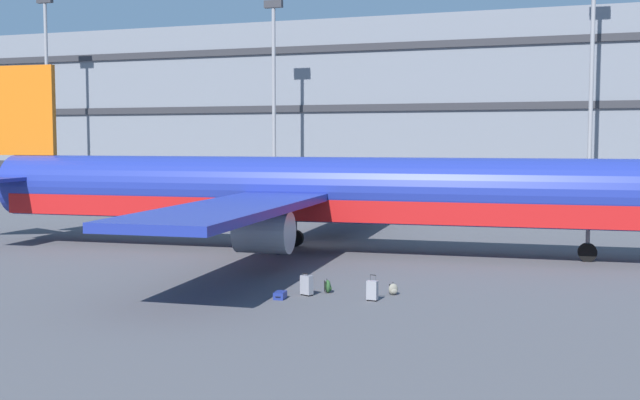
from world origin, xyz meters
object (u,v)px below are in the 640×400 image
at_px(suitcase_large, 280,295).
at_px(suitcase_silver, 307,285).
at_px(suitcase_teal, 372,290).
at_px(backpack_scuffed, 328,287).
at_px(airliner, 306,193).
at_px(backpack_red, 393,289).

bearing_deg(suitcase_large, suitcase_silver, 51.83).
xyz_separation_m(suitcase_teal, backpack_scuffed, (-2.01, 0.89, -0.15)).
bearing_deg(suitcase_silver, backpack_scuffed, 50.45).
xyz_separation_m(airliner, suitcase_large, (3.35, -12.10, -2.95)).
relative_size(airliner, suitcase_silver, 48.72).
height_order(backpack_scuffed, backpack_red, backpack_scuffed).
xyz_separation_m(airliner, backpack_red, (7.16, -10.03, -2.88)).
distance_m(airliner, backpack_red, 12.65).
bearing_deg(suitcase_teal, backpack_red, 70.05).
bearing_deg(suitcase_teal, suitcase_silver, 176.56).
xyz_separation_m(airliner, backpack_scuffed, (4.68, -10.45, -2.84)).
bearing_deg(suitcase_teal, backpack_scuffed, 155.98).
height_order(suitcase_teal, backpack_red, suitcase_teal).
relative_size(suitcase_large, backpack_scuffed, 1.20).
relative_size(suitcase_teal, backpack_scuffed, 1.73).
height_order(airliner, backpack_red, airliner).
bearing_deg(suitcase_silver, backpack_red, 20.54).
relative_size(suitcase_silver, suitcase_large, 1.29).
relative_size(suitcase_silver, backpack_red, 1.78).
distance_m(airliner, suitcase_teal, 13.44).
distance_m(airliner, suitcase_silver, 12.20).
height_order(suitcase_silver, backpack_red, suitcase_silver).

